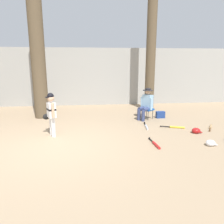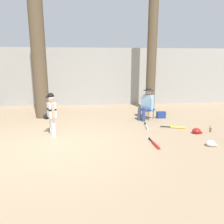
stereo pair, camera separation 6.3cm
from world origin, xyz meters
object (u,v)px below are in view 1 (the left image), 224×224
tree_behind_spectator (151,58)px  bat_aluminum_silver (146,127)px  seated_spectator (146,103)px  batting_helmet_white (211,143)px  bat_red_barrel (155,144)px  young_ballplayer (51,112)px  tree_near_player (37,45)px  folding_stool (147,110)px  handbag_beside_stool (160,115)px  batting_helmet_red (196,131)px  bat_yellow_trainer (175,127)px  bat_wood_tan (210,127)px

tree_behind_spectator → bat_aluminum_silver: (-0.87, -2.78, -2.31)m
seated_spectator → batting_helmet_white: size_ratio=4.09×
bat_red_barrel → young_ballplayer: bearing=159.0°
tree_near_player → folding_stool: tree_near_player is taller
young_ballplayer → bat_red_barrel: bearing=-21.0°
handbag_beside_stool → batting_helmet_red: handbag_beside_stool is taller
bat_red_barrel → bat_aluminum_silver: bearing=83.2°
bat_yellow_trainer → batting_helmet_white: size_ratio=2.65×
bat_yellow_trainer → bat_wood_tan: (1.18, -0.13, 0.00)m
bat_aluminum_silver → batting_helmet_white: bearing=-54.6°
tree_near_player → seated_spectator: 4.68m
tree_behind_spectator → bat_wood_tan: bearing=-67.5°
seated_spectator → batting_helmet_red: (1.13, -1.82, -0.56)m
bat_wood_tan → batting_helmet_white: size_ratio=2.19×
bat_aluminum_silver → tree_near_player: bearing=153.9°
batting_helmet_red → bat_yellow_trainer: bearing=126.7°
tree_behind_spectator → bat_yellow_trainer: bearing=-88.3°
bat_wood_tan → tree_behind_spectator: bearing=112.5°
tree_near_player → bat_red_barrel: (3.62, -3.46, -2.77)m
seated_spectator → handbag_beside_stool: bearing=12.7°
handbag_beside_stool → seated_spectator: bearing=-167.3°
bat_yellow_trainer → batting_helmet_red: 0.73m
young_ballplayer → bat_yellow_trainer: 4.07m
tree_near_player → bat_aluminum_silver: (3.81, -1.87, -2.77)m
batting_helmet_white → young_ballplayer: bearing=163.5°
tree_behind_spectator → bat_red_barrel: (-1.06, -4.37, -2.31)m
bat_red_barrel → tree_behind_spectator: bearing=76.4°
folding_stool → seated_spectator: 0.29m
handbag_beside_stool → bat_wood_tan: size_ratio=0.53×
tree_behind_spectator → batting_helmet_white: 5.10m
batting_helmet_red → tree_behind_spectator: bearing=98.5°
tree_behind_spectator → bat_wood_tan: size_ratio=8.27×
young_ballplayer → seated_spectator: (3.30, 1.58, -0.10)m
folding_stool → bat_red_barrel: 2.81m
seated_spectator → batting_helmet_red: size_ratio=3.83×
tree_behind_spectator → seated_spectator: size_ratio=4.42×
bat_red_barrel → batting_helmet_red: 1.80m
tree_behind_spectator → folding_stool: bearing=-107.9°
bat_red_barrel → bat_yellow_trainer: bearing=51.4°
tree_near_player → batting_helmet_red: bearing=-26.6°
bat_yellow_trainer → tree_near_player: bearing=157.0°
bat_aluminum_silver → batting_helmet_white: size_ratio=2.63×
tree_near_player → bat_wood_tan: bearing=-19.9°
seated_spectator → handbag_beside_stool: size_ratio=3.53×
tree_behind_spectator → bat_red_barrel: size_ratio=6.93×
young_ballplayer → bat_wood_tan: young_ballplayer is taller
tree_near_player → handbag_beside_stool: tree_near_player is taller
bat_wood_tan → bat_red_barrel: bearing=-150.8°
young_ballplayer → folding_stool: 3.78m
bat_aluminum_silver → bat_wood_tan: bearing=-7.6°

